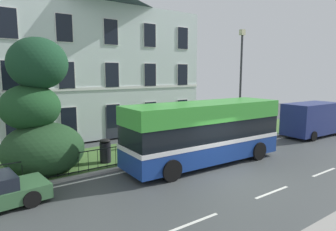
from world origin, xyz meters
TOP-DOWN VIEW (x-y plane):
  - ground_plane at (0.00, 0.79)m, footprint 60.00×56.00m
  - georgian_townhouse at (-1.17, 15.00)m, footprint 15.37×10.06m
  - iron_verge_railing at (-1.17, 4.40)m, footprint 16.94×0.04m
  - evergreen_tree at (-6.74, 5.90)m, footprint 3.66×3.66m
  - single_decker_bus at (0.37, 2.51)m, footprint 8.65×2.79m
  - white_panel_van at (11.30, 2.78)m, footprint 5.58×2.30m
  - street_lamp_post at (5.93, 5.05)m, footprint 0.36×0.24m
  - litter_bin at (-3.85, 5.25)m, footprint 0.57×0.57m

SIDE VIEW (x-z plane):
  - ground_plane at x=0.00m, z-range -0.11..0.07m
  - iron_verge_railing at x=-1.17m, z-range 0.14..1.11m
  - litter_bin at x=-3.85m, z-range 0.12..1.33m
  - white_panel_van at x=11.30m, z-range 0.03..2.48m
  - single_decker_bus at x=0.37m, z-range 0.08..3.21m
  - evergreen_tree at x=-6.74m, z-range -0.64..5.69m
  - street_lamp_post at x=5.93m, z-range 0.62..7.94m
  - georgian_townhouse at x=-1.17m, z-range 0.16..11.88m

